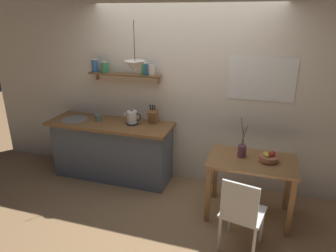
# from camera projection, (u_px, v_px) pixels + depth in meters

# --- Properties ---
(ground_plane) EXTENTS (14.00, 14.00, 0.00)m
(ground_plane) POSITION_uv_depth(u_px,v_px,m) (169.00, 198.00, 4.15)
(ground_plane) COLOR #A87F56
(back_wall) EXTENTS (6.80, 0.11, 2.70)m
(back_wall) POSITION_uv_depth(u_px,v_px,m) (198.00, 92.00, 4.20)
(back_wall) COLOR silver
(back_wall) RESTS_ON ground_plane
(kitchen_counter) EXTENTS (1.83, 0.63, 0.89)m
(kitchen_counter) POSITION_uv_depth(u_px,v_px,m) (112.00, 149.00, 4.56)
(kitchen_counter) COLOR slate
(kitchen_counter) RESTS_ON ground_plane
(wall_shelf) EXTENTS (1.06, 0.20, 0.32)m
(wall_shelf) POSITION_uv_depth(u_px,v_px,m) (124.00, 71.00, 4.26)
(wall_shelf) COLOR brown
(dining_table) EXTENTS (1.01, 0.64, 0.76)m
(dining_table) POSITION_uv_depth(u_px,v_px,m) (251.00, 170.00, 3.60)
(dining_table) COLOR #9E6B3D
(dining_table) RESTS_ON ground_plane
(dining_chair_near) EXTENTS (0.49, 0.48, 0.87)m
(dining_chair_near) POSITION_uv_depth(u_px,v_px,m) (241.00, 212.00, 3.07)
(dining_chair_near) COLOR white
(dining_chair_near) RESTS_ON ground_plane
(fruit_bowl) EXTENTS (0.21, 0.21, 0.13)m
(fruit_bowl) POSITION_uv_depth(u_px,v_px,m) (269.00, 157.00, 3.50)
(fruit_bowl) COLOR #BC704C
(fruit_bowl) RESTS_ON dining_table
(twig_vase) EXTENTS (0.10, 0.10, 0.48)m
(twig_vase) POSITION_uv_depth(u_px,v_px,m) (242.00, 150.00, 3.61)
(twig_vase) COLOR brown
(twig_vase) RESTS_ON dining_table
(electric_kettle) EXTENTS (0.25, 0.17, 0.22)m
(electric_kettle) POSITION_uv_depth(u_px,v_px,m) (132.00, 118.00, 4.30)
(electric_kettle) COLOR black
(electric_kettle) RESTS_ON kitchen_counter
(knife_block) EXTENTS (0.12, 0.17, 0.28)m
(knife_block) POSITION_uv_depth(u_px,v_px,m) (153.00, 116.00, 4.33)
(knife_block) COLOR #9E6B3D
(knife_block) RESTS_ON kitchen_counter
(coffee_mug_by_sink) EXTENTS (0.13, 0.09, 0.10)m
(coffee_mug_by_sink) POSITION_uv_depth(u_px,v_px,m) (98.00, 117.00, 4.45)
(coffee_mug_by_sink) COLOR slate
(coffee_mug_by_sink) RESTS_ON kitchen_counter
(pendant_lamp) EXTENTS (0.28, 0.28, 0.63)m
(pendant_lamp) POSITION_uv_depth(u_px,v_px,m) (135.00, 66.00, 3.90)
(pendant_lamp) COLOR black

